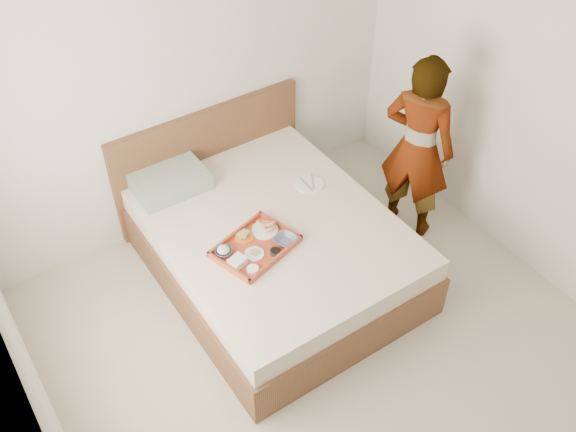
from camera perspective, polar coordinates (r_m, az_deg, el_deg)
The scene contains 18 objects.
ground at distance 4.43m, azimuth 5.45°, elevation -13.42°, with size 3.50×4.00×0.01m, color beige.
wall_back at distance 4.79m, azimuth -8.71°, elevation 12.71°, with size 3.50×0.01×2.60m, color silver.
wall_left at distance 2.97m, azimuth -21.23°, elevation -14.36°, with size 0.01×4.00×2.60m, color silver.
wall_right at distance 4.56m, azimuth 24.31°, elevation 7.44°, with size 0.01×4.00×2.60m, color silver.
bed at distance 4.75m, azimuth -1.18°, elevation -2.96°, with size 1.65×2.00×0.53m, color brown.
headboard at distance 5.25m, azimuth -7.02°, elevation 4.99°, with size 1.65×0.06×0.95m, color brown.
pillow at distance 4.88m, azimuth -10.48°, elevation 3.02°, with size 0.54×0.37×0.13m, color gray.
tray at distance 4.36m, azimuth -2.93°, elevation -2.72°, with size 0.54×0.40×0.05m, color #BC4721.
prawn_plate at distance 4.48m, azimuth -2.09°, elevation -1.27°, with size 0.19×0.19×0.01m, color white.
navy_bowl_big at distance 4.39m, azimuth -0.22°, elevation -2.15°, with size 0.15×0.15×0.04m, color #18234E.
sauce_dish at distance 4.32m, azimuth -1.13°, elevation -3.23°, with size 0.08×0.08×0.03m, color black.
meat_plate at distance 4.32m, azimuth -3.03°, elevation -3.40°, with size 0.13×0.13×0.01m, color white.
bread_plate at distance 4.44m, azimuth -3.94°, elevation -1.89°, with size 0.13×0.13×0.01m, color orange.
salad_bowl at distance 4.33m, azimuth -5.78°, elevation -3.20°, with size 0.12×0.12×0.04m, color #18234E.
plastic_tub at distance 4.25m, azimuth -4.54°, elevation -4.09°, with size 0.11×0.09×0.05m, color silver.
cheese_round at distance 4.21m, azimuth -3.17°, elevation -4.80°, with size 0.08×0.08×0.03m, color white.
dinner_plate at distance 4.88m, azimuth 1.93°, elevation 2.88°, with size 0.22×0.22×0.01m, color white.
person at distance 4.93m, azimuth 11.51°, elevation 5.94°, with size 0.57×0.37×1.55m, color white.
Camera 1 is at (-1.70, -1.80, 3.67)m, focal length 39.76 mm.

